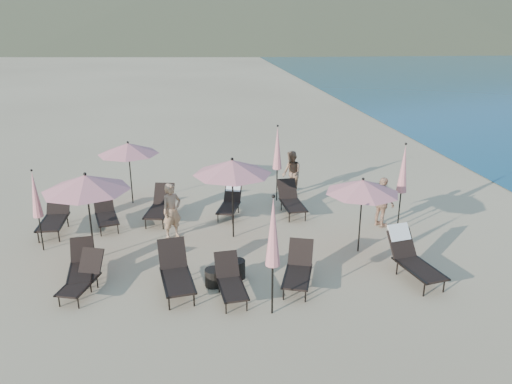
{
  "coord_description": "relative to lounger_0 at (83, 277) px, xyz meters",
  "views": [
    {
      "loc": [
        -1.7,
        -10.72,
        6.13
      ],
      "look_at": [
        0.2,
        3.5,
        1.1
      ],
      "focal_mm": 35.0,
      "sensor_mm": 36.0,
      "label": 1
    }
  ],
  "objects": [
    {
      "name": "umbrella_open_3",
      "position": [
        0.55,
        5.98,
        1.56
      ],
      "size": [
        2.05,
        2.05,
        2.21
      ],
      "color": "black",
      "rests_on": "ground"
    },
    {
      "name": "lounger_2",
      "position": [
        2.17,
        -0.19,
        0.08
      ],
      "size": [
        0.93,
        1.85,
        1.02
      ],
      "rotation": [
        0.0,
        0.0,
        0.15
      ],
      "color": "black",
      "rests_on": "ground"
    },
    {
      "name": "lounger_4",
      "position": [
        5.08,
        -0.34,
        0.04
      ],
      "size": [
        1.08,
        1.72,
        0.92
      ],
      "rotation": [
        0.0,
        0.0,
        -0.32
      ],
      "color": "black",
      "rests_on": "ground"
    },
    {
      "name": "umbrella_open_2",
      "position": [
        7.12,
        1.25,
        1.5
      ],
      "size": [
        1.99,
        1.99,
        2.14
      ],
      "color": "black",
      "rests_on": "ground"
    },
    {
      "name": "lounger_9",
      "position": [
        3.85,
        4.5,
        0.06
      ],
      "size": [
        0.99,
        1.64,
        0.96
      ],
      "rotation": [
        0.0,
        0.0,
        -0.3
      ],
      "color": "black",
      "rests_on": "ground"
    },
    {
      "name": "umbrella_closed_1",
      "position": [
        8.89,
        2.73,
        1.46
      ],
      "size": [
        0.31,
        0.31,
        2.67
      ],
      "color": "black",
      "rests_on": "ground"
    },
    {
      "name": "lounger_0",
      "position": [
        0.0,
        0.0,
        0.0
      ],
      "size": [
        0.97,
        1.57,
        0.85
      ],
      "rotation": [
        0.0,
        0.0,
        -0.3
      ],
      "color": "black",
      "rests_on": "ground"
    },
    {
      "name": "lounger_1",
      "position": [
        -0.15,
        0.63,
        0.01
      ],
      "size": [
        0.73,
        1.56,
        0.87
      ],
      "rotation": [
        0.0,
        0.0,
        0.11
      ],
      "color": "black",
      "rests_on": "ground"
    },
    {
      "name": "lounger_8",
      "position": [
        1.59,
        4.34,
        0.07
      ],
      "size": [
        0.98,
        1.82,
        0.99
      ],
      "rotation": [
        0.0,
        0.0,
        -0.2
      ],
      "color": "black",
      "rests_on": "ground"
    },
    {
      "name": "beachgoer_a",
      "position": [
        2.02,
        2.88,
        0.43
      ],
      "size": [
        0.72,
        0.66,
        1.65
      ],
      "primitive_type": "imported",
      "rotation": [
        0.0,
        0.0,
        0.57
      ],
      "color": "tan",
      "rests_on": "ground"
    },
    {
      "name": "beachgoer_c",
      "position": [
        8.37,
        2.85,
        0.39
      ],
      "size": [
        0.74,
        1.0,
        1.58
      ],
      "primitive_type": "imported",
      "rotation": [
        0.0,
        0.0,
        2.01
      ],
      "color": "tan",
      "rests_on": "ground"
    },
    {
      "name": "umbrella_open_1",
      "position": [
        3.78,
        2.66,
        1.75
      ],
      "size": [
        2.26,
        2.26,
        2.43
      ],
      "color": "black",
      "rests_on": "ground"
    },
    {
      "name": "lounger_7",
      "position": [
        -0.05,
        3.99,
        0.03
      ],
      "size": [
        0.98,
        1.68,
        0.91
      ],
      "rotation": [
        0.0,
        0.0,
        0.25
      ],
      "color": "black",
      "rests_on": "ground"
    },
    {
      "name": "side_table_0",
      "position": [
        3.05,
        -0.1,
        -0.18
      ],
      "size": [
        0.43,
        0.43,
        0.43
      ],
      "primitive_type": "cylinder",
      "color": "black",
      "rests_on": "ground"
    },
    {
      "name": "lounger_6",
      "position": [
        -1.52,
        3.82,
        0.09
      ],
      "size": [
        0.71,
        1.81,
        1.04
      ],
      "rotation": [
        0.0,
        0.0,
        -0.01
      ],
      "color": "black",
      "rests_on": "ground"
    },
    {
      "name": "lounger_5",
      "position": [
        7.96,
        -0.28,
        0.15
      ],
      "size": [
        0.99,
        1.91,
        1.13
      ],
      "rotation": [
        0.0,
        0.0,
        0.19
      ],
      "color": "black",
      "rests_on": "ground"
    },
    {
      "name": "beachgoer_b",
      "position": [
        6.2,
        6.08,
        0.42
      ],
      "size": [
        0.76,
        0.9,
        1.63
      ],
      "primitive_type": "imported",
      "rotation": [
        0.0,
        0.0,
        -1.37
      ],
      "color": "#90674A",
      "rests_on": "ground"
    },
    {
      "name": "lounger_10",
      "position": [
        5.84,
        4.32,
        0.06
      ],
      "size": [
        0.74,
        1.72,
        0.97
      ],
      "rotation": [
        0.0,
        0.0,
        0.06
      ],
      "color": "black",
      "rests_on": "ground"
    },
    {
      "name": "umbrella_closed_2",
      "position": [
        -1.55,
        2.46,
        1.24
      ],
      "size": [
        0.28,
        0.28,
        2.36
      ],
      "color": "black",
      "rests_on": "ground"
    },
    {
      "name": "umbrella_closed_3",
      "position": [
        5.58,
        5.57,
        1.49
      ],
      "size": [
        0.32,
        0.32,
        2.72
      ],
      "color": "black",
      "rests_on": "ground"
    },
    {
      "name": "ground",
      "position": [
        4.36,
        -0.07,
        -0.4
      ],
      "size": [
        800.0,
        800.0,
        0.0
      ],
      "primitive_type": "plane",
      "color": "#D6BA8C",
      "rests_on": "ground"
    },
    {
      "name": "lounger_3",
      "position": [
        3.42,
        -0.64,
        0.0
      ],
      "size": [
        0.71,
        1.54,
        0.86
      ],
      "rotation": [
        0.0,
        0.0,
        0.1
      ],
      "color": "black",
      "rests_on": "ground"
    },
    {
      "name": "umbrella_closed_0",
      "position": [
        4.26,
        -1.47,
        1.53
      ],
      "size": [
        0.32,
        0.32,
        2.76
      ],
      "color": "black",
      "rests_on": "ground"
    },
    {
      "name": "umbrella_open_0",
      "position": [
        -0.05,
        1.76,
        1.74
      ],
      "size": [
        2.25,
        2.25,
        2.42
      ],
      "color": "black",
      "rests_on": "ground"
    },
    {
      "name": "side_table_1",
      "position": [
        3.65,
        0.2,
        -0.16
      ],
      "size": [
        0.41,
        0.41,
        0.47
      ],
      "primitive_type": "cylinder",
      "color": "black",
      "rests_on": "ground"
    }
  ]
}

